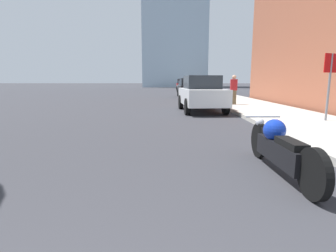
% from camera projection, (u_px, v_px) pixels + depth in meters
% --- Properties ---
extents(sidewalk, '(3.39, 240.00, 0.15)m').
position_uv_depth(sidewalk, '(202.00, 90.00, 39.27)').
color(sidewalk, '#B2ADA3').
rests_on(sidewalk, ground_plane).
extents(motorcycle, '(0.62, 2.48, 0.82)m').
position_uv_depth(motorcycle, '(279.00, 147.00, 4.10)').
color(motorcycle, black).
rests_on(motorcycle, ground_plane).
extents(parked_car_white, '(2.12, 4.18, 1.69)m').
position_uv_depth(parked_car_white, '(201.00, 93.00, 12.42)').
color(parked_car_white, silver).
rests_on(parked_car_white, ground_plane).
extents(parked_car_black, '(1.99, 4.62, 1.71)m').
position_uv_depth(parked_car_black, '(188.00, 88.00, 24.11)').
color(parked_car_black, black).
rests_on(parked_car_black, ground_plane).
extents(parked_car_silver, '(2.11, 4.24, 1.53)m').
position_uv_depth(parked_car_silver, '(185.00, 86.00, 34.51)').
color(parked_car_silver, '#BCBCC1').
rests_on(parked_car_silver, ground_plane).
extents(parked_car_red, '(1.85, 4.47, 1.84)m').
position_uv_depth(parked_car_red, '(182.00, 84.00, 45.75)').
color(parked_car_red, red).
rests_on(parked_car_red, ground_plane).
extents(stop_sign, '(0.57, 0.26, 2.16)m').
position_uv_depth(stop_sign, '(330.00, 75.00, 8.44)').
color(stop_sign, slate).
rests_on(stop_sign, sidewalk).
extents(pedestrian, '(0.36, 0.23, 1.62)m').
position_uv_depth(pedestrian, '(234.00, 90.00, 14.65)').
color(pedestrian, brown).
rests_on(pedestrian, sidewalk).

